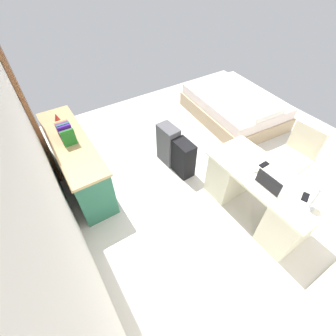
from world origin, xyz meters
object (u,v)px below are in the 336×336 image
computer_mouse (254,171)px  laptop (270,184)px  cell_phone_near_laptop (305,197)px  credenza (77,161)px  office_chair (292,160)px  cell_phone_by_mouse (264,165)px  bed (234,107)px  figurine_small (56,117)px  suitcase_black (183,158)px  desk_lamp (316,190)px  suitcase_spare_grey (168,145)px  desk (259,194)px

computer_mouse → laptop: bearing=171.0°
cell_phone_near_laptop → credenza: bearing=17.0°
office_chair → cell_phone_by_mouse: 0.81m
cell_phone_near_laptop → bed: bearing=-51.8°
bed → cell_phone_by_mouse: size_ratio=14.79×
office_chair → figurine_small: 3.50m
laptop → computer_mouse: (0.26, -0.04, -0.03)m
credenza → suitcase_black: credenza is taller
cell_phone_by_mouse → figurine_small: bearing=38.7°
cell_phone_by_mouse → desk_lamp: (-0.65, 0.11, 0.25)m
cell_phone_by_mouse → computer_mouse: bearing=92.5°
figurine_small → suitcase_spare_grey: bearing=-123.7°
credenza → suitcase_black: (-0.71, -1.40, -0.10)m
credenza → suitcase_spare_grey: bearing=-104.7°
credenza → suitcase_black: bearing=-116.8°
office_chair → laptop: bearing=106.4°
office_chair → bed: size_ratio=0.47×
suitcase_black → cell_phone_near_laptop: (-1.59, -0.47, 0.43)m
office_chair → suitcase_black: 1.59m
desk → credenza: credenza is taller
cell_phone_near_laptop → figurine_small: 3.42m
credenza → figurine_small: 0.71m
suitcase_black → cell_phone_near_laptop: bearing=-164.8°
laptop → suitcase_spare_grey: bearing=10.7°
desk → suitcase_spare_grey: (1.50, 0.42, -0.04)m
cell_phone_near_laptop → figurine_small: bearing=11.2°
computer_mouse → figurine_small: figurine_small is taller
office_chair → bed: 1.81m
cell_phone_near_laptop → figurine_small: (2.85, 1.88, 0.12)m
computer_mouse → figurine_small: bearing=36.2°
credenza → figurine_small: size_ratio=16.36×
figurine_small → credenza: bearing=-179.8°
computer_mouse → desk_lamp: desk_lamp is taller
suitcase_spare_grey → cell_phone_by_mouse: cell_phone_by_mouse is taller
figurine_small → office_chair: bearing=-130.5°
credenza → laptop: size_ratio=5.76×
desk_lamp → figurine_small: 3.42m
office_chair → suitcase_spare_grey: 1.86m
computer_mouse → cell_phone_by_mouse: size_ratio=0.74×
credenza → suitcase_black: size_ratio=3.04×
suitcase_black → computer_mouse: bearing=-164.8°
desk_lamp → cell_phone_by_mouse: bearing=-9.6°
laptop → computer_mouse: 0.27m
credenza → cell_phone_by_mouse: credenza is taller
credenza → laptop: bearing=-140.0°
office_chair → desk: bearing=100.1°
laptop → cell_phone_near_laptop: bearing=-146.2°
office_chair → computer_mouse: size_ratio=9.40×
credenza → suitcase_spare_grey: size_ratio=2.65×
office_chair → credenza: size_ratio=0.52×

